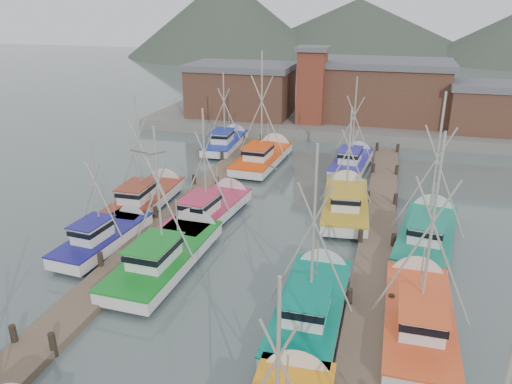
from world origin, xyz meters
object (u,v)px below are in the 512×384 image
(boat_4, at_px, (170,254))
(boat_8, at_px, (211,210))
(lookout_tower, at_px, (312,85))
(boat_12, at_px, (264,157))

(boat_4, xyz_separation_m, boat_8, (0.04, 6.82, -0.00))
(lookout_tower, height_order, boat_8, lookout_tower)
(boat_12, bearing_deg, boat_4, -88.05)
(boat_12, bearing_deg, lookout_tower, 83.80)
(lookout_tower, bearing_deg, boat_8, -95.49)
(lookout_tower, bearing_deg, boat_4, -94.44)
(boat_8, bearing_deg, lookout_tower, 90.78)
(boat_8, xyz_separation_m, boat_12, (0.39, 13.33, 0.01))
(boat_4, distance_m, boat_12, 20.15)
(boat_8, distance_m, boat_12, 13.33)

